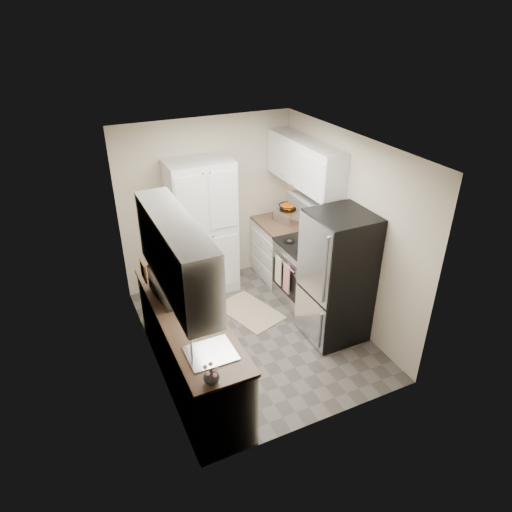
% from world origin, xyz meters
% --- Properties ---
extents(ground, '(3.20, 3.20, 0.00)m').
position_xyz_m(ground, '(0.00, 0.00, 0.00)').
color(ground, '#56514C').
rests_on(ground, ground).
extents(room_shell, '(2.64, 3.24, 2.52)m').
position_xyz_m(room_shell, '(-0.02, -0.01, 1.63)').
color(room_shell, beige).
rests_on(room_shell, ground).
extents(pantry_cabinet, '(0.90, 0.55, 2.00)m').
position_xyz_m(pantry_cabinet, '(-0.20, 1.32, 1.00)').
color(pantry_cabinet, silver).
rests_on(pantry_cabinet, ground).
extents(base_cabinet_left, '(0.60, 2.30, 0.88)m').
position_xyz_m(base_cabinet_left, '(-0.99, -0.43, 0.44)').
color(base_cabinet_left, silver).
rests_on(base_cabinet_left, ground).
extents(countertop_left, '(0.63, 2.33, 0.04)m').
position_xyz_m(countertop_left, '(-0.99, -0.43, 0.90)').
color(countertop_left, brown).
rests_on(countertop_left, base_cabinet_left).
extents(base_cabinet_right, '(0.60, 0.80, 0.88)m').
position_xyz_m(base_cabinet_right, '(0.99, 1.19, 0.44)').
color(base_cabinet_right, silver).
rests_on(base_cabinet_right, ground).
extents(countertop_right, '(0.63, 0.83, 0.04)m').
position_xyz_m(countertop_right, '(0.99, 1.19, 0.90)').
color(countertop_right, brown).
rests_on(countertop_right, base_cabinet_right).
extents(electric_range, '(0.71, 0.78, 1.13)m').
position_xyz_m(electric_range, '(0.97, 0.39, 0.48)').
color(electric_range, '#B7B7BC').
rests_on(electric_range, ground).
extents(refrigerator, '(0.70, 0.72, 1.70)m').
position_xyz_m(refrigerator, '(0.94, -0.41, 0.85)').
color(refrigerator, '#B7B7BC').
rests_on(refrigerator, ground).
extents(microwave, '(0.44, 0.60, 0.31)m').
position_xyz_m(microwave, '(-1.02, -0.04, 1.08)').
color(microwave, '#AEAEB3').
rests_on(microwave, countertop_left).
extents(wine_bottle, '(0.08, 0.08, 0.31)m').
position_xyz_m(wine_bottle, '(-1.08, 0.35, 1.07)').
color(wine_bottle, black).
rests_on(wine_bottle, countertop_left).
extents(flower_vase, '(0.16, 0.16, 0.15)m').
position_xyz_m(flower_vase, '(-1.11, -1.50, 0.99)').
color(flower_vase, white).
rests_on(flower_vase, countertop_left).
extents(cutting_board, '(0.05, 0.26, 0.33)m').
position_xyz_m(cutting_board, '(-0.88, 0.48, 1.08)').
color(cutting_board, '#367C33').
rests_on(cutting_board, countertop_left).
extents(toaster_oven, '(0.36, 0.40, 0.19)m').
position_xyz_m(toaster_oven, '(1.09, 1.16, 1.02)').
color(toaster_oven, silver).
rests_on(toaster_oven, countertop_right).
extents(fruit_basket, '(0.34, 0.34, 0.12)m').
position_xyz_m(fruit_basket, '(1.11, 1.19, 1.17)').
color(fruit_basket, '#F56300').
rests_on(fruit_basket, toaster_oven).
extents(kitchen_mat, '(0.82, 1.04, 0.01)m').
position_xyz_m(kitchen_mat, '(0.15, 0.46, 0.01)').
color(kitchen_mat, tan).
rests_on(kitchen_mat, ground).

